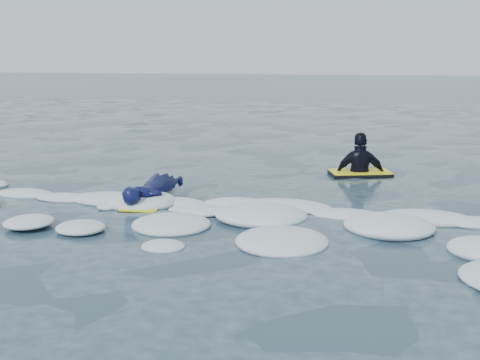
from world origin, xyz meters
name	(u,v)px	position (x,y,z in m)	size (l,w,h in m)	color
ground	(134,238)	(0.00, 0.00, 0.00)	(120.00, 120.00, 0.00)	#18263A
foam_band	(163,216)	(0.00, 1.03, 0.00)	(12.00, 3.10, 0.30)	silver
prone_woman_unit	(152,191)	(-0.39, 1.64, 0.20)	(0.69, 1.55, 0.39)	black
waiting_rider_unit	(360,177)	(2.57, 4.47, -0.02)	(1.23, 0.91, 1.64)	black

